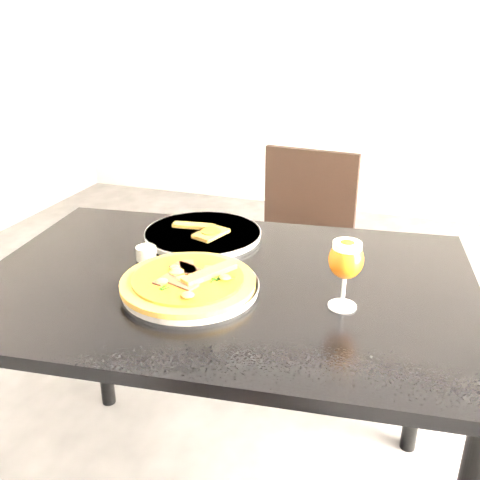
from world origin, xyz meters
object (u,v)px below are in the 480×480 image
(chair_far, at_px, (298,251))
(beer_glass, at_px, (346,260))
(dining_table, at_px, (226,310))
(pizza, at_px, (189,280))

(chair_far, xyz_separation_m, beer_glass, (0.29, -0.87, 0.39))
(chair_far, bearing_deg, beer_glass, -66.37)
(chair_far, bearing_deg, dining_table, -85.03)
(chair_far, xyz_separation_m, pizza, (-0.06, -0.91, 0.31))
(dining_table, xyz_separation_m, beer_glass, (0.29, -0.05, 0.20))
(pizza, height_order, beer_glass, beer_glass)
(dining_table, relative_size, beer_glass, 8.09)
(pizza, distance_m, beer_glass, 0.36)
(dining_table, xyz_separation_m, pizza, (-0.06, -0.09, 0.12))
(dining_table, height_order, pizza, pizza)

